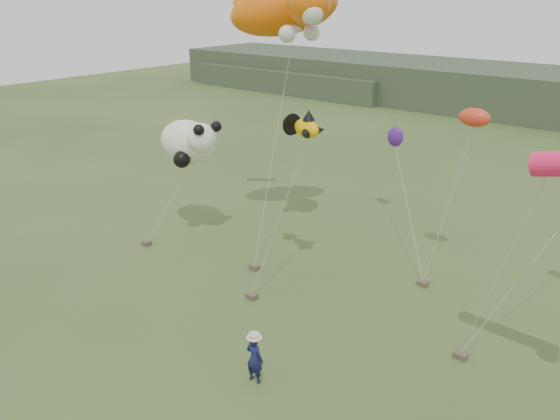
% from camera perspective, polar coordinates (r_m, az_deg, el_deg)
% --- Properties ---
extents(ground, '(120.00, 120.00, 0.00)m').
position_cam_1_polar(ground, '(17.23, -4.49, -16.75)').
color(ground, '#385123').
rests_on(ground, ground).
extents(headland, '(90.00, 13.00, 4.00)m').
position_cam_1_polar(headland, '(56.42, 26.20, 10.67)').
color(headland, '#2D3D28').
rests_on(headland, ground).
extents(festival_attendant, '(0.59, 0.41, 1.55)m').
position_cam_1_polar(festival_attendant, '(16.51, -2.67, -15.27)').
color(festival_attendant, '#121845').
rests_on(festival_attendant, ground).
extents(sandbag_anchors, '(14.72, 5.28, 0.20)m').
position_cam_1_polar(sandbag_anchors, '(21.50, 1.67, -7.79)').
color(sandbag_anchors, brown).
rests_on(sandbag_anchors, ground).
extents(cat_kite, '(6.22, 5.07, 2.89)m').
position_cam_1_polar(cat_kite, '(23.89, 0.99, 20.33)').
color(cat_kite, '#D95907').
rests_on(cat_kite, ground).
extents(fish_kite, '(2.28, 1.51, 1.12)m').
position_cam_1_polar(fish_kite, '(20.45, 2.04, 8.80)').
color(fish_kite, '#F9AB00').
rests_on(fish_kite, ground).
extents(panda_kite, '(3.42, 2.21, 2.13)m').
position_cam_1_polar(panda_kite, '(24.98, -9.44, 7.07)').
color(panda_kite, white).
rests_on(panda_kite, ground).
extents(misc_kites, '(5.99, 4.19, 3.07)m').
position_cam_1_polar(misc_kites, '(24.24, 15.88, 8.33)').
color(misc_kites, red).
rests_on(misc_kites, ground).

